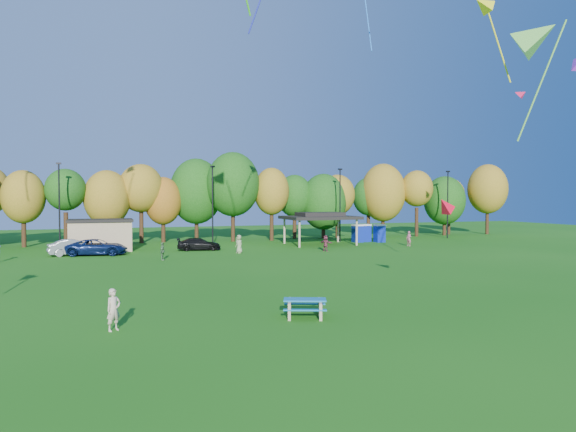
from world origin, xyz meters
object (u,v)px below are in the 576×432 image
object	(u,v)px
kite_flyer	(114,310)
car_d	(199,244)
porta_potties	(367,233)
car_c	(97,247)
picnic_table	(305,306)
car_b	(74,247)

from	to	relation	value
kite_flyer	car_d	xyz separation A→B (m)	(8.82, 31.11, -0.22)
porta_potties	car_c	xyz separation A→B (m)	(-31.21, -4.40, -0.33)
picnic_table	kite_flyer	distance (m)	8.25
porta_potties	picnic_table	xyz separation A→B (m)	(-21.91, -34.58, -0.61)
porta_potties	kite_flyer	world-z (taller)	porta_potties
car_c	porta_potties	bearing A→B (deg)	-72.45
picnic_table	car_c	world-z (taller)	car_c
car_b	kite_flyer	bearing A→B (deg)	174.24
car_b	picnic_table	bearing A→B (deg)	-171.31
car_d	kite_flyer	bearing A→B (deg)	172.12
picnic_table	kite_flyer	size ratio (longest dim) A/B	1.36
car_b	car_d	xyz separation A→B (m)	(11.90, 0.80, -0.12)
kite_flyer	car_b	bearing A→B (deg)	62.21
car_c	car_d	bearing A→B (deg)	-73.02
porta_potties	picnic_table	size ratio (longest dim) A/B	1.59
kite_flyer	car_d	bearing A→B (deg)	40.57
picnic_table	kite_flyer	world-z (taller)	kite_flyer
car_c	car_d	world-z (taller)	car_c
kite_flyer	car_b	xyz separation A→B (m)	(-3.08, 30.31, -0.10)
picnic_table	car_b	bearing A→B (deg)	131.11
porta_potties	kite_flyer	distance (m)	45.60
porta_potties	car_d	bearing A→B (deg)	-171.71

